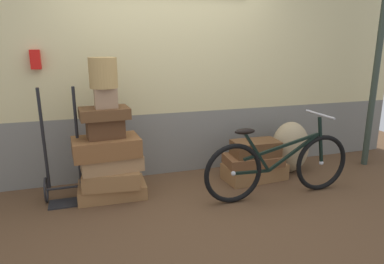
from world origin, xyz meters
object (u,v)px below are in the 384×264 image
bicycle (279,166)px  suitcase_2 (111,162)px  suitcase_8 (253,160)px  suitcase_9 (255,148)px  suitcase_3 (106,147)px  suitcase_6 (106,98)px  suitcase_7 (254,171)px  suitcase_4 (106,128)px  wicker_basket (103,73)px  suitcase_1 (112,177)px  suitcase_0 (112,189)px  luggage_trolley (64,175)px  burlap_sack (290,147)px  suitcase_5 (104,113)px

bicycle → suitcase_2: bearing=162.6°
suitcase_8 → suitcase_9: size_ratio=1.21×
suitcase_3 → bicycle: bicycle is taller
suitcase_6 → suitcase_7: 1.97m
suitcase_4 → wicker_basket: (0.01, 0.01, 0.56)m
suitcase_3 → suitcase_9: (1.72, -0.01, -0.17)m
suitcase_4 → suitcase_7: (1.73, -0.01, -0.67)m
suitcase_9 → bicycle: 0.50m
suitcase_3 → suitcase_6: (0.03, -0.02, 0.51)m
bicycle → suitcase_4: bearing=163.3°
suitcase_7 → suitcase_8: (-0.03, -0.01, 0.15)m
suitcase_1 → suitcase_3: 0.34m
suitcase_3 → bicycle: 1.83m
suitcase_0 → luggage_trolley: (-0.48, 0.03, 0.21)m
suitcase_4 → suitcase_7: bearing=-5.7°
burlap_sack → bicycle: size_ratio=0.38×
suitcase_8 → bicycle: (0.04, -0.50, 0.09)m
suitcase_6 → suitcase_8: 1.87m
burlap_sack → suitcase_6: bearing=-177.3°
suitcase_1 → luggage_trolley: bearing=176.7°
suitcase_1 → suitcase_8: (1.66, 0.00, 0.02)m
suitcase_3 → burlap_sack: bearing=-1.3°
suitcase_7 → luggage_trolley: 2.18m
suitcase_4 → burlap_sack: 2.31m
suitcase_3 → suitcase_5: 0.35m
suitcase_5 → burlap_sack: size_ratio=0.75×
suitcase_3 → suitcase_8: suitcase_3 is taller
suitcase_0 → suitcase_2: size_ratio=1.13×
suitcase_4 → suitcase_0: bearing=40.8°
suitcase_1 → bicycle: (1.70, -0.50, 0.11)m
suitcase_1 → suitcase_4: 0.54m
suitcase_8 → luggage_trolley: 2.14m
suitcase_0 → suitcase_2: suitcase_2 is taller
suitcase_2 → luggage_trolley: size_ratio=0.52×
suitcase_1 → suitcase_8: size_ratio=0.87×
suitcase_7 → burlap_sack: size_ratio=1.13×
suitcase_7 → burlap_sack: 0.60m
suitcase_2 → luggage_trolley: luggage_trolley is taller
suitcase_4 → suitcase_5: (-0.00, 0.00, 0.16)m
luggage_trolley → bicycle: 2.26m
suitcase_5 → bicycle: bearing=-20.9°
suitcase_5 → suitcase_8: 1.82m
suitcase_2 → burlap_sack: burlap_sack is taller
suitcase_7 → bicycle: bicycle is taller
suitcase_2 → luggage_trolley: 0.50m
suitcase_2 → burlap_sack: (2.23, 0.07, -0.07)m
suitcase_4 → luggage_trolley: bearing=166.9°
suitcase_1 → suitcase_6: suitcase_6 is taller
suitcase_4 → suitcase_8: bearing=-5.9°
suitcase_4 → bicycle: bicycle is taller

